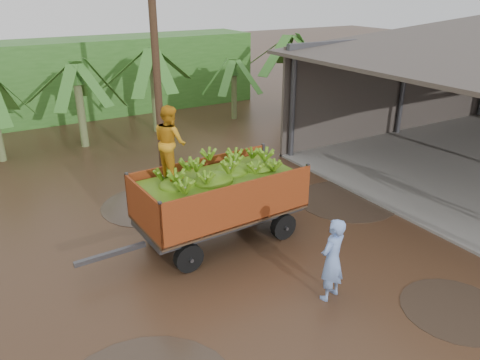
% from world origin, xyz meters
% --- Properties ---
extents(ground, '(100.00, 100.00, 0.00)m').
position_xyz_m(ground, '(0.00, 0.00, 0.00)').
color(ground, black).
rests_on(ground, ground).
extents(hedge_north, '(22.00, 3.00, 3.60)m').
position_xyz_m(hedge_north, '(-2.00, 16.00, 1.80)').
color(hedge_north, '#2D661E').
rests_on(hedge_north, ground).
extents(banana_trailer, '(5.66, 2.14, 3.54)m').
position_xyz_m(banana_trailer, '(0.09, 1.68, 1.25)').
color(banana_trailer, '#BD481B').
rests_on(banana_trailer, ground).
extents(man_blue, '(0.74, 0.59, 1.79)m').
position_xyz_m(man_blue, '(0.91, -1.58, 0.90)').
color(man_blue, '#7899DB').
rests_on(man_blue, ground).
extents(utility_pole, '(1.20, 0.24, 8.65)m').
position_xyz_m(utility_pole, '(0.56, 6.53, 4.38)').
color(utility_pole, '#47301E').
rests_on(utility_pole, ground).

